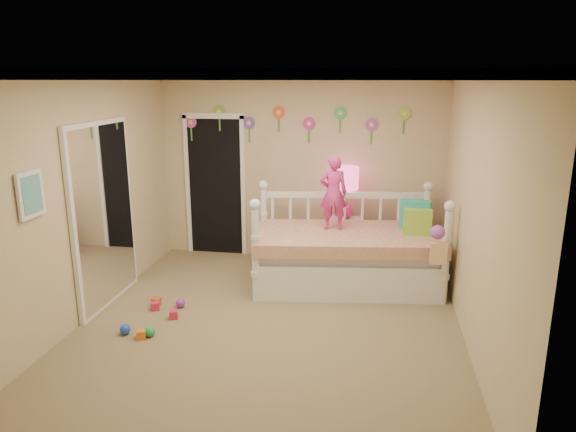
% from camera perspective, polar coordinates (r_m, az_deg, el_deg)
% --- Properties ---
extents(floor, '(4.00, 4.50, 0.01)m').
position_cam_1_polar(floor, '(5.72, -2.01, -11.72)').
color(floor, '#7F684C').
rests_on(floor, ground).
extents(ceiling, '(4.00, 4.50, 0.01)m').
position_cam_1_polar(ceiling, '(5.12, -2.28, 15.31)').
color(ceiling, white).
rests_on(ceiling, floor).
extents(back_wall, '(4.00, 0.01, 2.60)m').
position_cam_1_polar(back_wall, '(7.44, 1.32, 5.10)').
color(back_wall, tan).
rests_on(back_wall, floor).
extents(left_wall, '(0.01, 4.50, 2.60)m').
position_cam_1_polar(left_wall, '(5.99, -21.24, 1.70)').
color(left_wall, tan).
rests_on(left_wall, floor).
extents(right_wall, '(0.01, 4.50, 2.60)m').
position_cam_1_polar(right_wall, '(5.26, 19.74, 0.12)').
color(right_wall, tan).
rests_on(right_wall, floor).
extents(crown_molding, '(4.00, 4.50, 0.06)m').
position_cam_1_polar(crown_molding, '(5.12, -2.28, 14.97)').
color(crown_molding, white).
rests_on(crown_molding, ceiling).
extents(daybed, '(2.45, 1.52, 1.25)m').
position_cam_1_polar(daybed, '(6.59, 6.42, -2.29)').
color(daybed, white).
rests_on(daybed, floor).
extents(pillow_turquoise, '(0.39, 0.23, 0.37)m').
position_cam_1_polar(pillow_turquoise, '(6.81, 13.66, 0.17)').
color(pillow_turquoise, '#22AC96').
rests_on(pillow_turquoise, daybed).
extents(pillow_lime, '(0.34, 0.14, 0.32)m').
position_cam_1_polar(pillow_lime, '(6.56, 13.89, -0.65)').
color(pillow_lime, '#8AC23B').
rests_on(pillow_lime, daybed).
extents(child, '(0.37, 0.27, 0.93)m').
position_cam_1_polar(child, '(6.56, 4.96, 2.52)').
color(child, '#E13391').
rests_on(child, daybed).
extents(nightstand, '(0.44, 0.35, 0.68)m').
position_cam_1_polar(nightstand, '(7.37, 6.18, -2.79)').
color(nightstand, white).
rests_on(nightstand, floor).
extents(table_lamp, '(0.33, 0.33, 0.72)m').
position_cam_1_polar(table_lamp, '(7.16, 6.36, 3.44)').
color(table_lamp, '#EA1F87').
rests_on(table_lamp, nightstand).
extents(closet_doorway, '(0.90, 0.04, 2.07)m').
position_cam_1_polar(closet_doorway, '(7.75, -7.91, 3.36)').
color(closet_doorway, black).
rests_on(closet_doorway, back_wall).
extents(flower_decals, '(3.40, 0.02, 0.50)m').
position_cam_1_polar(flower_decals, '(7.36, 0.64, 10.02)').
color(flower_decals, '#B2668C').
rests_on(flower_decals, back_wall).
extents(mirror_closet, '(0.07, 1.30, 2.10)m').
position_cam_1_polar(mirror_closet, '(6.28, -19.36, 0.10)').
color(mirror_closet, white).
rests_on(mirror_closet, left_wall).
extents(wall_picture, '(0.05, 0.34, 0.42)m').
position_cam_1_polar(wall_picture, '(5.19, -26.17, 2.12)').
color(wall_picture, white).
rests_on(wall_picture, left_wall).
extents(hanging_bag, '(0.20, 0.16, 0.36)m').
position_cam_1_polar(hanging_bag, '(6.00, 15.88, -3.14)').
color(hanging_bag, beige).
rests_on(hanging_bag, daybed).
extents(toy_scatter, '(1.21, 1.50, 0.11)m').
position_cam_1_polar(toy_scatter, '(6.01, -13.27, -10.19)').
color(toy_scatter, '#996666').
rests_on(toy_scatter, floor).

